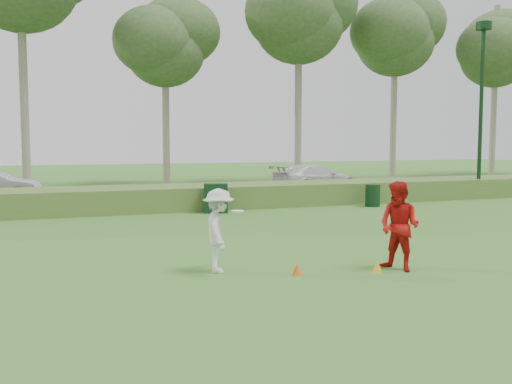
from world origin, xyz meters
name	(u,v)px	position (x,y,z in m)	size (l,w,h in m)	color
ground	(326,270)	(0.00, 0.00, 0.00)	(120.00, 120.00, 0.00)	#326D24
reed_strip	(184,197)	(0.00, 12.00, 0.45)	(80.00, 3.00, 0.90)	#47692A
park_road	(159,196)	(0.00, 17.00, 0.03)	(80.00, 6.00, 0.06)	#2D2D2D
lamp_post	(482,79)	(14.00, 11.00, 5.59)	(0.70, 0.70, 8.18)	black
tree_4	(165,44)	(2.00, 24.50, 8.59)	(6.24, 6.24, 11.50)	gray
tree_5	(299,16)	(10.00, 22.50, 10.47)	(7.28, 7.28, 14.00)	gray
tree_6	(395,34)	(18.00, 23.80, 10.10)	(7.02, 7.02, 13.50)	gray
tree_7	(496,50)	(26.00, 22.80, 9.34)	(6.50, 6.50, 12.50)	gray
player_white	(219,231)	(-2.10, 0.66, 0.85)	(0.97, 1.22, 1.71)	silver
player_red	(399,226)	(1.41, -0.53, 0.92)	(0.90, 0.70, 1.84)	#B5120F
cone_orange	(297,269)	(-0.72, -0.14, 0.11)	(0.21, 0.21, 0.23)	#FF560D
cone_yellow	(377,266)	(0.91, -0.50, 0.12)	(0.21, 0.21, 0.23)	gold
utility_cabinet	(216,198)	(0.73, 10.08, 0.55)	(0.88, 0.55, 1.10)	black
trash_bin	(373,195)	(7.38, 9.76, 0.46)	(0.61, 0.61, 0.91)	black
car_right	(315,178)	(8.15, 16.46, 0.77)	(1.99, 4.89, 1.42)	silver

